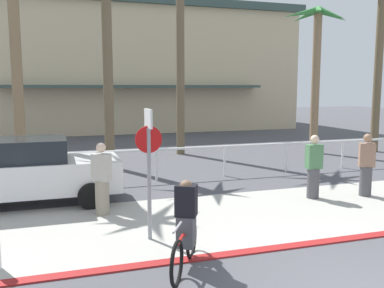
% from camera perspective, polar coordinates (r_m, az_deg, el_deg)
% --- Properties ---
extents(ground_plane, '(80.00, 80.00, 0.00)m').
position_cam_1_polar(ground_plane, '(15.35, -1.80, -3.47)').
color(ground_plane, '#4C4C51').
extents(sidewalk_strip, '(44.00, 4.00, 0.02)m').
position_cam_1_polar(sidewalk_strip, '(10.07, 7.54, -9.48)').
color(sidewalk_strip, '#ADAAA0').
rests_on(sidewalk_strip, ground).
extents(curb_paint, '(44.00, 0.24, 0.03)m').
position_cam_1_polar(curb_paint, '(8.41, 13.55, -13.12)').
color(curb_paint, maroon).
rests_on(curb_paint, ground).
extents(building_backdrop, '(23.52, 11.59, 8.54)m').
position_cam_1_polar(building_backdrop, '(31.97, -9.19, 9.95)').
color(building_backdrop, beige).
rests_on(building_backdrop, ground).
extents(rail_fence, '(25.82, 0.08, 1.04)m').
position_cam_1_polar(rail_fence, '(13.79, -0.08, -1.20)').
color(rail_fence, white).
rests_on(rail_fence, ground).
extents(stop_sign_bike_lane, '(0.52, 0.56, 2.56)m').
position_cam_1_polar(stop_sign_bike_lane, '(8.13, -5.82, -1.52)').
color(stop_sign_bike_lane, gray).
rests_on(stop_sign_bike_lane, ground).
extents(palm_tree_3, '(3.06, 2.88, 7.14)m').
position_cam_1_polar(palm_tree_3, '(15.95, -11.61, 15.88)').
color(palm_tree_3, brown).
rests_on(palm_tree_3, ground).
extents(palm_tree_5, '(3.21, 2.96, 6.46)m').
position_cam_1_polar(palm_tree_5, '(19.92, 16.39, 12.43)').
color(palm_tree_5, '#846B4C').
rests_on(palm_tree_5, ground).
extents(palm_tree_6, '(3.42, 3.73, 7.72)m').
position_cam_1_polar(palm_tree_6, '(21.38, 24.04, 14.88)').
color(palm_tree_6, brown).
rests_on(palm_tree_6, ground).
extents(car_white_1, '(4.40, 2.02, 1.69)m').
position_cam_1_polar(car_white_1, '(11.46, -21.16, -3.40)').
color(car_white_1, white).
rests_on(car_white_1, ground).
extents(cyclist_red_1, '(0.95, 1.61, 1.50)m').
position_cam_1_polar(cyclist_red_1, '(7.08, -0.87, -11.09)').
color(cyclist_red_1, black).
rests_on(cyclist_red_1, ground).
extents(pedestrian_0, '(0.43, 0.35, 1.72)m').
position_cam_1_polar(pedestrian_0, '(11.74, 16.01, -3.30)').
color(pedestrian_0, '#4C4C51').
rests_on(pedestrian_0, ground).
extents(pedestrian_2, '(0.47, 0.45, 1.70)m').
position_cam_1_polar(pedestrian_2, '(10.06, -12.01, -5.01)').
color(pedestrian_2, gray).
rests_on(pedestrian_2, ground).
extents(pedestrian_3, '(0.48, 0.43, 1.72)m').
position_cam_1_polar(pedestrian_3, '(12.45, 22.35, -2.94)').
color(pedestrian_3, '#4C4C51').
rests_on(pedestrian_3, ground).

